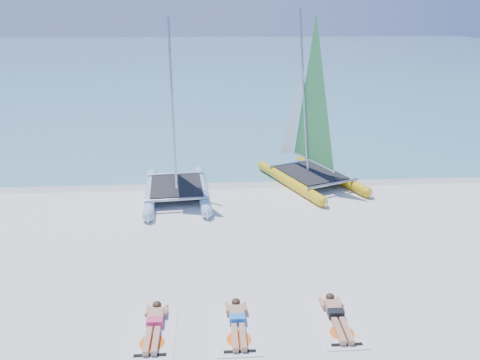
{
  "coord_description": "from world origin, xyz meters",
  "views": [
    {
      "loc": [
        -0.62,
        -13.24,
        6.95
      ],
      "look_at": [
        0.3,
        1.2,
        1.67
      ],
      "focal_mm": 35.0,
      "sensor_mm": 36.0,
      "label": 1
    }
  ],
  "objects_px": {
    "catamaran_yellow": "(306,128)",
    "sunbather_a": "(154,324)",
    "sunbather_b": "(237,320)",
    "towel_a": "(154,333)",
    "sunbather_c": "(336,315)",
    "catamaran_blue": "(174,144)",
    "towel_b": "(238,330)",
    "towel_c": "(338,324)"
  },
  "relations": [
    {
      "from": "towel_b",
      "to": "sunbather_c",
      "type": "relative_size",
      "value": 1.07
    },
    {
      "from": "towel_a",
      "to": "sunbather_a",
      "type": "distance_m",
      "value": 0.22
    },
    {
      "from": "catamaran_blue",
      "to": "towel_b",
      "type": "distance_m",
      "value": 8.99
    },
    {
      "from": "sunbather_a",
      "to": "towel_c",
      "type": "distance_m",
      "value": 4.29
    },
    {
      "from": "catamaran_blue",
      "to": "towel_a",
      "type": "relative_size",
      "value": 3.78
    },
    {
      "from": "sunbather_b",
      "to": "catamaran_blue",
      "type": "bearing_deg",
      "value": 103.1
    },
    {
      "from": "sunbather_a",
      "to": "catamaran_yellow",
      "type": "bearing_deg",
      "value": 61.27
    },
    {
      "from": "catamaran_blue",
      "to": "sunbather_a",
      "type": "xyz_separation_m",
      "value": [
        0.01,
        -8.33,
        -1.97
      ]
    },
    {
      "from": "sunbather_c",
      "to": "towel_c",
      "type": "bearing_deg",
      "value": -90.0
    },
    {
      "from": "catamaran_blue",
      "to": "sunbather_c",
      "type": "relative_size",
      "value": 4.05
    },
    {
      "from": "catamaran_blue",
      "to": "catamaran_yellow",
      "type": "height_order",
      "value": "catamaran_yellow"
    },
    {
      "from": "catamaran_blue",
      "to": "sunbather_c",
      "type": "bearing_deg",
      "value": -67.14
    },
    {
      "from": "towel_c",
      "to": "sunbather_c",
      "type": "bearing_deg",
      "value": 90.0
    },
    {
      "from": "catamaran_blue",
      "to": "towel_b",
      "type": "height_order",
      "value": "catamaran_blue"
    },
    {
      "from": "towel_a",
      "to": "catamaran_yellow",
      "type": "bearing_deg",
      "value": 61.74
    },
    {
      "from": "sunbather_b",
      "to": "towel_c",
      "type": "distance_m",
      "value": 2.37
    },
    {
      "from": "sunbather_a",
      "to": "sunbather_b",
      "type": "bearing_deg",
      "value": -0.14
    },
    {
      "from": "towel_a",
      "to": "towel_b",
      "type": "xyz_separation_m",
      "value": [
        1.93,
        -0.0,
        0.0
      ]
    },
    {
      "from": "towel_c",
      "to": "sunbather_c",
      "type": "relative_size",
      "value": 1.07
    },
    {
      "from": "towel_c",
      "to": "sunbather_c",
      "type": "distance_m",
      "value": 0.22
    },
    {
      "from": "catamaran_yellow",
      "to": "sunbather_a",
      "type": "xyz_separation_m",
      "value": [
        -5.41,
        -9.88,
        -2.16
      ]
    },
    {
      "from": "sunbather_a",
      "to": "sunbather_b",
      "type": "height_order",
      "value": "same"
    },
    {
      "from": "catamaran_blue",
      "to": "towel_a",
      "type": "height_order",
      "value": "catamaran_blue"
    },
    {
      "from": "catamaran_yellow",
      "to": "towel_a",
      "type": "relative_size",
      "value": 3.92
    },
    {
      "from": "catamaran_yellow",
      "to": "sunbather_b",
      "type": "distance_m",
      "value": 10.7
    },
    {
      "from": "towel_b",
      "to": "sunbather_b",
      "type": "height_order",
      "value": "sunbather_b"
    },
    {
      "from": "catamaran_yellow",
      "to": "sunbather_a",
      "type": "bearing_deg",
      "value": -140.74
    },
    {
      "from": "towel_a",
      "to": "sunbather_c",
      "type": "xyz_separation_m",
      "value": [
        4.29,
        0.26,
        0.11
      ]
    },
    {
      "from": "catamaran_yellow",
      "to": "towel_c",
      "type": "xyz_separation_m",
      "value": [
        -1.12,
        -10.0,
        -2.27
      ]
    },
    {
      "from": "catamaran_yellow",
      "to": "sunbather_b",
      "type": "height_order",
      "value": "catamaran_yellow"
    },
    {
      "from": "sunbather_b",
      "to": "towel_b",
      "type": "bearing_deg",
      "value": -90.0
    },
    {
      "from": "towel_c",
      "to": "catamaran_blue",
      "type": "bearing_deg",
      "value": 116.98
    },
    {
      "from": "sunbather_b",
      "to": "towel_c",
      "type": "relative_size",
      "value": 0.93
    },
    {
      "from": "catamaran_yellow",
      "to": "towel_b",
      "type": "xyz_separation_m",
      "value": [
        -3.49,
        -10.07,
        -2.27
      ]
    },
    {
      "from": "towel_c",
      "to": "sunbather_c",
      "type": "xyz_separation_m",
      "value": [
        -0.0,
        0.19,
        0.11
      ]
    },
    {
      "from": "towel_b",
      "to": "sunbather_c",
      "type": "distance_m",
      "value": 2.38
    },
    {
      "from": "catamaran_yellow",
      "to": "sunbather_b",
      "type": "bearing_deg",
      "value": -131.45
    },
    {
      "from": "towel_a",
      "to": "towel_b",
      "type": "bearing_deg",
      "value": -0.14
    },
    {
      "from": "towel_a",
      "to": "towel_b",
      "type": "distance_m",
      "value": 1.93
    },
    {
      "from": "towel_a",
      "to": "sunbather_b",
      "type": "xyz_separation_m",
      "value": [
        1.93,
        0.19,
        0.11
      ]
    },
    {
      "from": "catamaran_blue",
      "to": "towel_a",
      "type": "bearing_deg",
      "value": -94.56
    },
    {
      "from": "towel_a",
      "to": "towel_b",
      "type": "height_order",
      "value": "same"
    }
  ]
}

